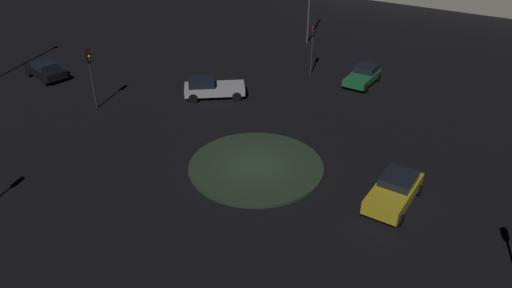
{
  "coord_description": "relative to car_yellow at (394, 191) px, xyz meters",
  "views": [
    {
      "loc": [
        11.97,
        -20.95,
        15.62
      ],
      "look_at": [
        0.0,
        0.0,
        1.61
      ],
      "focal_mm": 33.8,
      "sensor_mm": 36.0,
      "label": 1
    }
  ],
  "objects": [
    {
      "name": "ground_plane",
      "position": [
        -8.04,
        -0.63,
        -0.76
      ],
      "size": [
        116.41,
        116.41,
        0.0
      ],
      "primitive_type": "plane",
      "color": "black"
    },
    {
      "name": "car_yellow",
      "position": [
        0.0,
        0.0,
        0.0
      ],
      "size": [
        2.32,
        4.38,
        1.45
      ],
      "rotation": [
        0.0,
        0.0,
        -1.63
      ],
      "color": "gold",
      "rests_on": "ground_plane"
    },
    {
      "name": "roundabout_island",
      "position": [
        -8.04,
        -0.63,
        -0.68
      ],
      "size": [
        8.06,
        8.06,
        0.17
      ],
      "primitive_type": "cylinder",
      "color": "#263823",
      "rests_on": "ground_plane"
    },
    {
      "name": "traffic_light_north",
      "position": [
        -11.27,
        14.48,
        2.3
      ],
      "size": [
        0.34,
        0.38,
        4.31
      ],
      "rotation": [
        0.0,
        0.0,
        -1.36
      ],
      "color": "#2D2D2D",
      "rests_on": "ground_plane"
    },
    {
      "name": "car_black",
      "position": [
        -30.29,
        2.68,
        -0.02
      ],
      "size": [
        4.32,
        2.68,
        1.41
      ],
      "rotation": [
        0.0,
        0.0,
        6.07
      ],
      "color": "black",
      "rests_on": "ground_plane"
    },
    {
      "name": "traffic_light_west",
      "position": [
        -22.29,
        0.57,
        2.41
      ],
      "size": [
        0.37,
        0.32,
        4.48
      ],
      "rotation": [
        0.0,
        0.0,
        -0.08
      ],
      "color": "#2D2D2D",
      "rests_on": "ground_plane"
    },
    {
      "name": "car_green",
      "position": [
        -6.73,
        14.73,
        -0.05
      ],
      "size": [
        2.23,
        3.93,
        1.39
      ],
      "rotation": [
        0.0,
        0.0,
        4.66
      ],
      "color": "#1E7238",
      "rests_on": "ground_plane"
    },
    {
      "name": "car_silver",
      "position": [
        -15.98,
        6.4,
        0.03
      ],
      "size": [
        4.77,
        4.11,
        1.54
      ],
      "rotation": [
        0.0,
        0.0,
        0.62
      ],
      "color": "silver",
      "rests_on": "ground_plane"
    }
  ]
}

